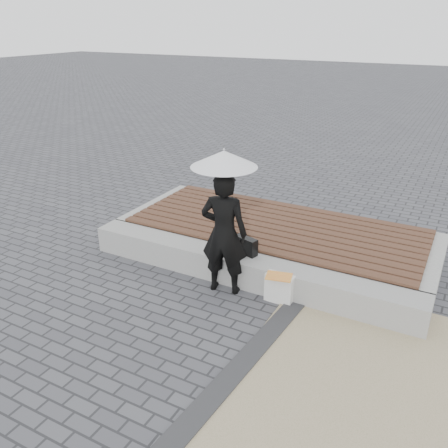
{
  "coord_description": "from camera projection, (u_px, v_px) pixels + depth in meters",
  "views": [
    {
      "loc": [
        2.56,
        -3.75,
        3.48
      ],
      "look_at": [
        -0.14,
        1.28,
        1.0
      ],
      "focal_mm": 37.91,
      "sensor_mm": 36.0,
      "label": 1
    }
  ],
  "objects": [
    {
      "name": "handbag",
      "position": [
        246.0,
        246.0,
        6.71
      ],
      "size": [
        0.37,
        0.22,
        0.25
      ],
      "primitive_type": "cube",
      "rotation": [
        0.0,
        0.0,
        -0.28
      ],
      "color": "black",
      "rests_on": "seating_ledge"
    },
    {
      "name": "timber_decking",
      "position": [
        276.0,
        225.0,
        7.62
      ],
      "size": [
        4.6,
        2.0,
        0.04
      ],
      "primitive_type": null,
      "color": "brown",
      "rests_on": "timber_platform"
    },
    {
      "name": "parasol",
      "position": [
        224.0,
        159.0,
        5.87
      ],
      "size": [
        0.85,
        0.85,
        1.09
      ],
      "rotation": [
        0.0,
        0.0,
        0.35
      ],
      "color": "silver",
      "rests_on": "ground"
    },
    {
      "name": "canvas_tote",
      "position": [
        280.0,
        288.0,
        6.27
      ],
      "size": [
        0.38,
        0.17,
        0.4
      ],
      "primitive_type": "cube",
      "rotation": [
        0.0,
        0.0,
        -0.03
      ],
      "color": "silver",
      "rests_on": "ground"
    },
    {
      "name": "edging_band",
      "position": [
        219.0,
        391.0,
        4.79
      ],
      "size": [
        0.61,
        5.2,
        0.04
      ],
      "primitive_type": "cube",
      "rotation": [
        0.0,
        0.0,
        -0.07
      ],
      "color": "#2E2F31",
      "rests_on": "ground"
    },
    {
      "name": "magazine",
      "position": [
        279.0,
        276.0,
        6.15
      ],
      "size": [
        0.38,
        0.31,
        0.01
      ],
      "primitive_type": "cube",
      "rotation": [
        0.0,
        0.0,
        0.23
      ],
      "color": "#D44527",
      "rests_on": "canvas_tote"
    },
    {
      "name": "ground",
      "position": [
        183.0,
        343.0,
        5.53
      ],
      "size": [
        80.0,
        80.0,
        0.0
      ],
      "primitive_type": "plane",
      "color": "#494A4E",
      "rests_on": "ground"
    },
    {
      "name": "seating_ledge",
      "position": [
        244.0,
        269.0,
        6.74
      ],
      "size": [
        5.0,
        0.45,
        0.4
      ],
      "primitive_type": "cube",
      "color": "#979692",
      "rests_on": "ground"
    },
    {
      "name": "timber_platform",
      "position": [
        276.0,
        238.0,
        7.71
      ],
      "size": [
        5.0,
        2.0,
        0.4
      ],
      "primitive_type": "cube",
      "color": "#A6A6A1",
      "rests_on": "ground"
    },
    {
      "name": "woman",
      "position": [
        224.0,
        233.0,
        6.28
      ],
      "size": [
        0.7,
        0.54,
        1.73
      ],
      "primitive_type": "imported",
      "rotation": [
        0.0,
        0.0,
        3.35
      ],
      "color": "black",
      "rests_on": "ground"
    }
  ]
}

